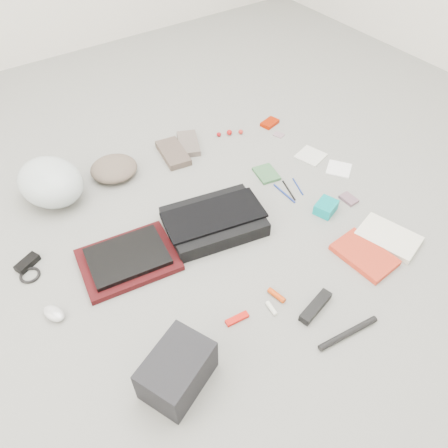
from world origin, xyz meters
TOP-DOWN VIEW (x-y plane):
  - ground_plane at (0.00, 0.00)m, footprint 4.00×4.00m
  - messenger_bag at (-0.02, 0.05)m, footprint 0.44×0.36m
  - bag_flap at (-0.02, 0.05)m, footprint 0.45×0.27m
  - laptop_sleeve at (-0.40, 0.08)m, footprint 0.40×0.32m
  - laptop at (-0.40, 0.08)m, footprint 0.33×0.26m
  - bike_helmet at (-0.51, 0.61)m, footprint 0.35×0.39m
  - beanie at (-0.22, 0.61)m, footprint 0.28×0.27m
  - mitten_left at (0.09, 0.58)m, footprint 0.15×0.24m
  - mitten_right at (0.20, 0.61)m, footprint 0.17×0.22m
  - power_brick at (-0.74, 0.30)m, footprint 0.11×0.08m
  - cable_coil at (-0.75, 0.24)m, footprint 0.09×0.09m
  - mouse at (-0.73, 0.01)m, footprint 0.08×0.10m
  - camera_bag at (-0.49, -0.45)m, footprint 0.27×0.24m
  - multitool at (-0.20, -0.38)m, footprint 0.09×0.03m
  - toiletry_tube_white at (-0.08, -0.41)m, footprint 0.02×0.06m
  - toiletry_tube_orange at (-0.03, -0.38)m, footprint 0.03×0.08m
  - u_lock at (0.06, -0.50)m, footprint 0.16×0.08m
  - bike_pump at (0.08, -0.64)m, footprint 0.24×0.05m
  - book_red at (0.39, -0.43)m, footprint 0.18×0.25m
  - book_white at (0.54, -0.42)m, footprint 0.22×0.28m
  - notepad at (0.38, 0.19)m, footprint 0.12×0.14m
  - pen_blue at (0.37, 0.04)m, footprint 0.01×0.15m
  - pen_black at (0.40, 0.04)m, footprint 0.05×0.14m
  - pen_navy at (0.45, 0.04)m, footprint 0.05×0.12m
  - accordion_wallet at (0.44, -0.15)m, footprint 0.12×0.11m
  - card_deck at (0.58, -0.16)m, footprint 0.05×0.08m
  - napkin_top at (0.66, 0.18)m, footprint 0.16×0.16m
  - napkin_bottom at (0.70, 0.02)m, footprint 0.16×0.16m
  - lollipop_a at (0.37, 0.59)m, footprint 0.03×0.03m
  - lollipop_b at (0.43, 0.57)m, footprint 0.04×0.04m
  - lollipop_c at (0.48, 0.54)m, footprint 0.03×0.03m
  - altoids_tin at (0.67, 0.52)m, footprint 0.11×0.08m
  - stamp_sheet at (0.64, 0.42)m, footprint 0.06×0.06m

SIDE VIEW (x-z plane):
  - ground_plane at x=0.00m, z-range 0.00..0.00m
  - stamp_sheet at x=0.64m, z-range 0.00..0.00m
  - napkin_bottom at x=0.70m, z-range 0.00..0.01m
  - pen_navy at x=0.45m, z-range 0.00..0.01m
  - napkin_top at x=0.66m, z-range 0.00..0.01m
  - pen_black at x=0.40m, z-range 0.00..0.01m
  - pen_blue at x=0.37m, z-range 0.00..0.01m
  - cable_coil at x=-0.75m, z-range 0.00..0.01m
  - multitool at x=-0.20m, z-range 0.00..0.01m
  - card_deck at x=0.58m, z-range 0.00..0.01m
  - notepad at x=0.38m, z-range 0.00..0.01m
  - toiletry_tube_white at x=-0.08m, z-range 0.00..0.02m
  - altoids_tin at x=0.67m, z-range 0.00..0.02m
  - toiletry_tube_orange at x=-0.03m, z-range 0.00..0.02m
  - bike_pump at x=0.08m, z-range 0.00..0.02m
  - lollipop_a at x=0.37m, z-range 0.00..0.02m
  - book_red at x=0.39m, z-range 0.00..0.02m
  - book_white at x=0.54m, z-range 0.00..0.03m
  - lollipop_c at x=0.48m, z-range 0.00..0.03m
  - laptop_sleeve at x=-0.40m, z-range 0.00..0.03m
  - power_brick at x=-0.74m, z-range 0.00..0.03m
  - lollipop_b at x=0.43m, z-range 0.00..0.03m
  - mitten_right at x=0.20m, z-range 0.00..0.03m
  - u_lock at x=0.06m, z-range 0.00..0.03m
  - mitten_left at x=0.09m, z-range 0.00..0.03m
  - mouse at x=-0.73m, z-range 0.00..0.03m
  - accordion_wallet at x=0.44m, z-range 0.00..0.05m
  - messenger_bag at x=-0.02m, z-range 0.00..0.07m
  - laptop at x=-0.40m, z-range 0.03..0.05m
  - beanie at x=-0.22m, z-range 0.00..0.08m
  - bag_flap at x=-0.02m, z-range 0.07..0.08m
  - camera_bag at x=-0.49m, z-range 0.00..0.15m
  - bike_helmet at x=-0.51m, z-range 0.00..0.19m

